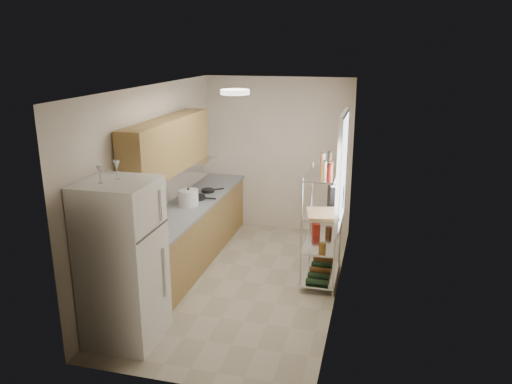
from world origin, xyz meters
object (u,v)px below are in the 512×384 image
Objects in this scene: rice_cooker at (189,198)px; cutting_board at (322,214)px; frying_pan_large at (196,197)px; refrigerator at (123,263)px; espresso_machine at (335,194)px.

rice_cooker is 1.95m from cutting_board.
refrigerator is at bearing -89.65° from frying_pan_large.
refrigerator is 5.78× the size of espresso_machine.
cutting_board is (1.94, -0.59, 0.10)m from frying_pan_large.
rice_cooker reaches higher than cutting_board.
espresso_machine is (2.05, -0.12, 0.24)m from frying_pan_large.
espresso_machine is at bearing 5.09° from rice_cooker.
rice_cooker is 0.91× the size of espresso_machine.
espresso_machine reaches higher than frying_pan_large.
refrigerator reaches higher than rice_cooker.
espresso_machine is at bearing 75.87° from cutting_board.
cutting_board is at bearing 41.95° from refrigerator.
frying_pan_large is at bearing 163.15° from cutting_board.
cutting_board is 0.50m from espresso_machine.
rice_cooker is 0.58× the size of cutting_board.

